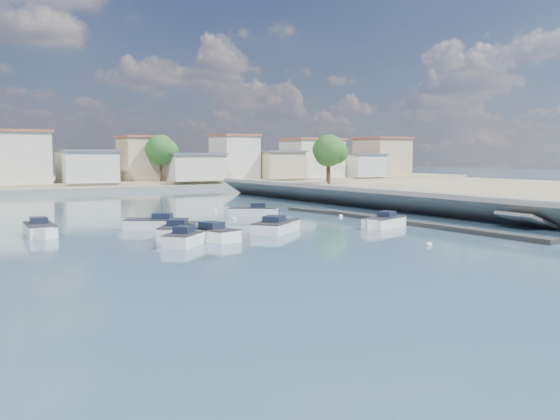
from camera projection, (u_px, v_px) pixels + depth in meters
name	position (u px, v px, depth m)	size (l,w,h in m)	color
ground	(196.00, 205.00, 73.77)	(400.00, 400.00, 0.00)	#335167
seawall_walkway	(484.00, 206.00, 59.90)	(5.00, 90.00, 1.80)	slate
breakwater	(394.00, 221.00, 53.82)	(2.00, 31.02, 0.35)	black
far_shore_land	(88.00, 182.00, 118.32)	(160.00, 40.00, 1.40)	gray
far_shore_quay	(120.00, 189.00, 100.33)	(160.00, 2.50, 0.80)	slate
far_town	(170.00, 160.00, 110.44)	(113.01, 12.80, 8.35)	beige
shore_trees	(175.00, 153.00, 101.57)	(74.56, 38.32, 7.92)	#38281E
motorboat_a	(204.00, 234.00, 42.93)	(3.42, 5.43, 1.48)	white
motorboat_b	(188.00, 239.00, 40.60)	(4.15, 4.15, 1.48)	white
motorboat_c	(153.00, 225.00, 48.94)	(5.08, 4.22, 1.48)	white
motorboat_d	(383.00, 223.00, 50.06)	(4.84, 3.25, 1.48)	white
motorboat_e	(180.00, 230.00, 45.11)	(4.62, 5.53, 1.48)	white
motorboat_f	(251.00, 212.00, 59.79)	(4.85, 4.16, 1.48)	white
motorboat_g	(40.00, 230.00, 45.08)	(2.15, 5.55, 1.48)	white
motorboat_h	(278.00, 227.00, 47.56)	(5.52, 5.16, 1.48)	white
mooring_buoys	(340.00, 222.00, 53.66)	(13.80, 30.21, 0.40)	white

